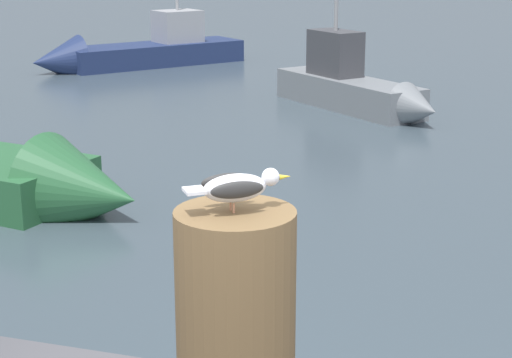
{
  "coord_description": "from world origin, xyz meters",
  "views": [
    {
      "loc": [
        0.71,
        -3.0,
        3.22
      ],
      "look_at": [
        -0.19,
        -0.06,
        2.36
      ],
      "focal_mm": 59.68,
      "sensor_mm": 36.0,
      "label": 1
    }
  ],
  "objects_px": {
    "mooring_post": "(236,317)",
    "boat_grey": "(357,87)",
    "seagull": "(237,186)",
    "boat_navy": "(131,52)"
  },
  "relations": [
    {
      "from": "mooring_post",
      "to": "boat_navy",
      "type": "distance_m",
      "value": 19.73
    },
    {
      "from": "mooring_post",
      "to": "seagull",
      "type": "xyz_separation_m",
      "value": [
        0.01,
        0.0,
        0.49
      ]
    },
    {
      "from": "seagull",
      "to": "boat_navy",
      "type": "xyz_separation_m",
      "value": [
        -8.79,
        17.6,
        -2.0
      ]
    },
    {
      "from": "boat_grey",
      "to": "mooring_post",
      "type": "bearing_deg",
      "value": -81.39
    },
    {
      "from": "mooring_post",
      "to": "boat_navy",
      "type": "height_order",
      "value": "boat_navy"
    },
    {
      "from": "mooring_post",
      "to": "seagull",
      "type": "height_order",
      "value": "seagull"
    },
    {
      "from": "seagull",
      "to": "boat_navy",
      "type": "bearing_deg",
      "value": 116.55
    },
    {
      "from": "boat_grey",
      "to": "boat_navy",
      "type": "bearing_deg",
      "value": 149.01
    },
    {
      "from": "boat_navy",
      "to": "boat_grey",
      "type": "relative_size",
      "value": 1.38
    },
    {
      "from": "mooring_post",
      "to": "boat_grey",
      "type": "bearing_deg",
      "value": 98.61
    }
  ]
}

